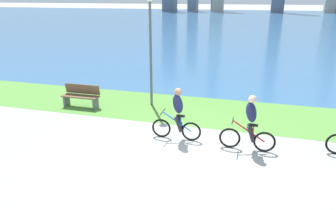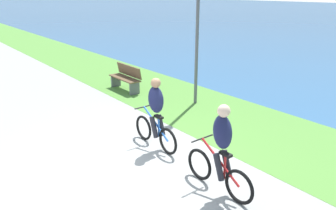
{
  "view_description": "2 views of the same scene",
  "coord_description": "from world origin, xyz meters",
  "px_view_note": "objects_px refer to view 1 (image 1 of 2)",
  "views": [
    {
      "loc": [
        1.67,
        -7.86,
        4.25
      ],
      "look_at": [
        -0.82,
        1.09,
        0.95
      ],
      "focal_mm": 33.28,
      "sensor_mm": 36.0,
      "label": 1
    },
    {
      "loc": [
        5.25,
        -3.37,
        3.46
      ],
      "look_at": [
        -0.18,
        0.87,
        1.06
      ],
      "focal_mm": 35.55,
      "sensor_mm": 36.0,
      "label": 2
    }
  ],
  "objects_px": {
    "cyclist_lead": "(177,114)",
    "bench_near_path": "(81,96)",
    "cyclist_trailing": "(250,123)",
    "lamppost_tall": "(150,36)"
  },
  "relations": [
    {
      "from": "cyclist_lead",
      "to": "bench_near_path",
      "type": "height_order",
      "value": "cyclist_lead"
    },
    {
      "from": "cyclist_trailing",
      "to": "cyclist_lead",
      "type": "bearing_deg",
      "value": 175.87
    },
    {
      "from": "cyclist_trailing",
      "to": "bench_near_path",
      "type": "height_order",
      "value": "cyclist_trailing"
    },
    {
      "from": "cyclist_lead",
      "to": "cyclist_trailing",
      "type": "height_order",
      "value": "cyclist_trailing"
    },
    {
      "from": "cyclist_trailing",
      "to": "lamppost_tall",
      "type": "relative_size",
      "value": 0.39
    },
    {
      "from": "cyclist_lead",
      "to": "cyclist_trailing",
      "type": "distance_m",
      "value": 2.15
    },
    {
      "from": "cyclist_trailing",
      "to": "bench_near_path",
      "type": "xyz_separation_m",
      "value": [
        -6.55,
        2.03,
        -0.38
      ]
    },
    {
      "from": "cyclist_lead",
      "to": "cyclist_trailing",
      "type": "xyz_separation_m",
      "value": [
        2.14,
        -0.15,
        0.0
      ]
    },
    {
      "from": "bench_near_path",
      "to": "cyclist_lead",
      "type": "bearing_deg",
      "value": -22.99
    },
    {
      "from": "lamppost_tall",
      "to": "cyclist_lead",
      "type": "bearing_deg",
      "value": -57.97
    }
  ]
}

